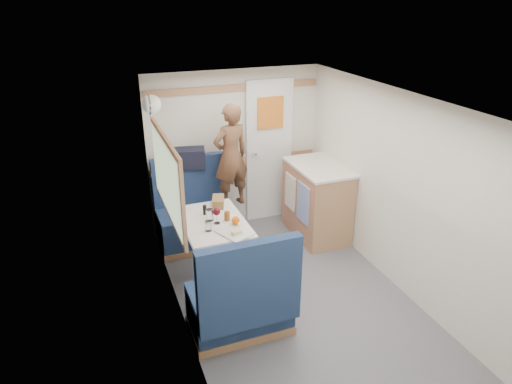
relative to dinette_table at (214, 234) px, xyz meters
name	(u,v)px	position (x,y,z in m)	size (l,w,h in m)	color
floor	(313,325)	(0.65, -1.00, -0.57)	(4.50, 4.50, 0.00)	#515156
ceiling	(327,113)	(0.65, -1.00, 1.43)	(4.50, 4.50, 0.00)	silver
wall_back	(235,150)	(0.65, 1.25, 0.43)	(2.20, 0.02, 2.00)	silver
wall_left	(191,254)	(-0.45, -1.00, 0.43)	(0.02, 4.50, 2.00)	silver
wall_right	(426,210)	(1.75, -1.00, 0.43)	(0.02, 4.50, 2.00)	silver
oak_trim_low	(236,161)	(0.65, 1.23, 0.28)	(2.15, 0.02, 0.08)	#A7694B
oak_trim_high	(235,88)	(0.65, 1.23, 1.21)	(2.15, 0.02, 0.08)	#A7694B
side_window	(166,178)	(-0.43, 0.00, 0.68)	(0.04, 1.30, 0.72)	#97A58C
rear_door	(269,149)	(1.10, 1.22, 0.41)	(0.62, 0.12, 1.86)	white
dinette_table	(214,234)	(0.00, 0.00, 0.00)	(0.62, 0.92, 0.72)	white
bench_far	(195,221)	(0.00, 0.86, -0.27)	(0.90, 0.59, 1.05)	navy
bench_near	(242,306)	(0.00, -0.86, -0.27)	(0.90, 0.59, 1.05)	navy
ledge	(187,169)	(0.00, 1.12, 0.31)	(0.90, 0.14, 0.04)	#A7694B
dome_light	(151,104)	(-0.39, 0.85, 1.18)	(0.20, 0.20, 0.20)	white
galley_counter	(317,200)	(1.47, 0.55, -0.10)	(0.57, 0.92, 0.92)	#A7694B
person	(231,156)	(0.46, 0.85, 0.50)	(0.45, 0.30, 1.24)	brown
duffel_bag	(185,158)	(-0.02, 1.12, 0.45)	(0.48, 0.23, 0.23)	black
tray	(234,232)	(0.12, -0.32, 0.16)	(0.25, 0.32, 0.02)	silver
orange_fruit	(235,220)	(0.18, -0.18, 0.21)	(0.08, 0.08, 0.08)	#DD4D09
cheese_block	(237,232)	(0.13, -0.37, 0.19)	(0.09, 0.06, 0.03)	#D4BB7A
wine_glass	(217,212)	(0.02, -0.07, 0.28)	(0.08, 0.08, 0.17)	white
tumbler_left	(208,226)	(-0.10, -0.18, 0.21)	(0.06, 0.06, 0.10)	white
tumbler_right	(210,215)	(-0.03, 0.02, 0.21)	(0.08, 0.08, 0.12)	white
beer_glass	(227,216)	(0.14, -0.03, 0.20)	(0.06, 0.06, 0.09)	brown
pepper_grinder	(205,210)	(-0.04, 0.17, 0.21)	(0.04, 0.04, 0.10)	black
bread_loaf	(218,202)	(0.15, 0.32, 0.20)	(0.12, 0.22, 0.09)	brown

